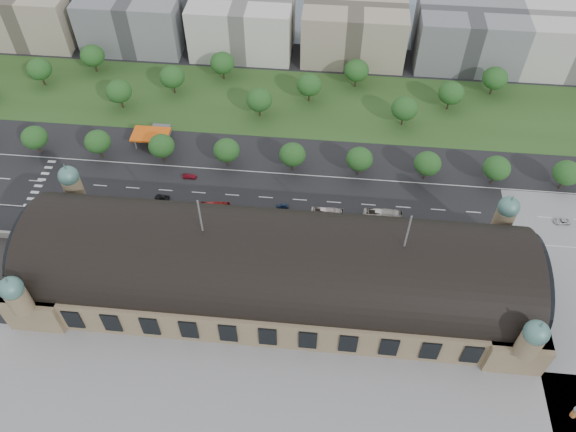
# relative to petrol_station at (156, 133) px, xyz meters

# --- Properties ---
(ground) EXTENTS (900.00, 900.00, 0.00)m
(ground) POSITION_rel_petrol_station_xyz_m (53.91, -65.28, -2.95)
(ground) COLOR black
(ground) RESTS_ON ground
(station) EXTENTS (150.00, 48.40, 44.30)m
(station) POSITION_rel_petrol_station_xyz_m (53.91, -65.28, 7.33)
(station) COLOR #866E53
(station) RESTS_ON ground
(road_slab) EXTENTS (260.00, 26.00, 0.10)m
(road_slab) POSITION_rel_petrol_station_xyz_m (33.91, -27.28, -2.95)
(road_slab) COLOR black
(road_slab) RESTS_ON ground
(grass_belt) EXTENTS (300.00, 45.00, 0.10)m
(grass_belt) POSITION_rel_petrol_station_xyz_m (38.91, 27.72, -2.95)
(grass_belt) COLOR #29471C
(grass_belt) RESTS_ON ground
(petrol_station) EXTENTS (14.00, 13.00, 5.05)m
(petrol_station) POSITION_rel_petrol_station_xyz_m (0.00, 0.00, 0.00)
(petrol_station) COLOR #E3560D
(petrol_station) RESTS_ON ground
(office_1) EXTENTS (45.00, 32.00, 24.00)m
(office_1) POSITION_rel_petrol_station_xyz_m (-76.09, 67.72, 9.05)
(office_1) COLOR tan
(office_1) RESTS_ON ground
(office_2) EXTENTS (45.00, 32.00, 24.00)m
(office_2) POSITION_rel_petrol_station_xyz_m (-26.09, 67.72, 9.05)
(office_2) COLOR gray
(office_2) RESTS_ON ground
(office_3) EXTENTS (45.00, 32.00, 24.00)m
(office_3) POSITION_rel_petrol_station_xyz_m (23.91, 67.72, 9.05)
(office_3) COLOR silver
(office_3) RESTS_ON ground
(office_4) EXTENTS (45.00, 32.00, 24.00)m
(office_4) POSITION_rel_petrol_station_xyz_m (73.91, 67.72, 9.05)
(office_4) COLOR tan
(office_4) RESTS_ON ground
(office_5) EXTENTS (45.00, 32.00, 24.00)m
(office_5) POSITION_rel_petrol_station_xyz_m (123.91, 67.72, 9.05)
(office_5) COLOR gray
(office_5) RESTS_ON ground
(office_6) EXTENTS (45.00, 32.00, 24.00)m
(office_6) POSITION_rel_petrol_station_xyz_m (168.91, 67.72, 9.05)
(office_6) COLOR silver
(office_6) RESTS_ON ground
(tree_row_1) EXTENTS (9.60, 9.60, 11.52)m
(tree_row_1) POSITION_rel_petrol_station_xyz_m (-42.09, -12.28, 4.48)
(tree_row_1) COLOR #2D2116
(tree_row_1) RESTS_ON ground
(tree_row_2) EXTENTS (9.60, 9.60, 11.52)m
(tree_row_2) POSITION_rel_petrol_station_xyz_m (-18.09, -12.28, 4.48)
(tree_row_2) COLOR #2D2116
(tree_row_2) RESTS_ON ground
(tree_row_3) EXTENTS (9.60, 9.60, 11.52)m
(tree_row_3) POSITION_rel_petrol_station_xyz_m (5.91, -12.28, 4.48)
(tree_row_3) COLOR #2D2116
(tree_row_3) RESTS_ON ground
(tree_row_4) EXTENTS (9.60, 9.60, 11.52)m
(tree_row_4) POSITION_rel_petrol_station_xyz_m (29.91, -12.28, 4.48)
(tree_row_4) COLOR #2D2116
(tree_row_4) RESTS_ON ground
(tree_row_5) EXTENTS (9.60, 9.60, 11.52)m
(tree_row_5) POSITION_rel_petrol_station_xyz_m (53.91, -12.28, 4.48)
(tree_row_5) COLOR #2D2116
(tree_row_5) RESTS_ON ground
(tree_row_6) EXTENTS (9.60, 9.60, 11.52)m
(tree_row_6) POSITION_rel_petrol_station_xyz_m (77.91, -12.28, 4.48)
(tree_row_6) COLOR #2D2116
(tree_row_6) RESTS_ON ground
(tree_row_7) EXTENTS (9.60, 9.60, 11.52)m
(tree_row_7) POSITION_rel_petrol_station_xyz_m (101.91, -12.28, 4.48)
(tree_row_7) COLOR #2D2116
(tree_row_7) RESTS_ON ground
(tree_row_8) EXTENTS (9.60, 9.60, 11.52)m
(tree_row_8) POSITION_rel_petrol_station_xyz_m (125.91, -12.28, 4.48)
(tree_row_8) COLOR #2D2116
(tree_row_8) RESTS_ON ground
(tree_row_9) EXTENTS (9.60, 9.60, 11.52)m
(tree_row_9) POSITION_rel_petrol_station_xyz_m (149.91, -12.28, 4.48)
(tree_row_9) COLOR #2D2116
(tree_row_9) RESTS_ON ground
(tree_belt_1) EXTENTS (10.40, 10.40, 12.48)m
(tree_belt_1) POSITION_rel_petrol_station_xyz_m (-57.09, 29.72, 5.10)
(tree_belt_1) COLOR #2D2116
(tree_belt_1) RESTS_ON ground
(tree_belt_2) EXTENTS (10.40, 10.40, 12.48)m
(tree_belt_2) POSITION_rel_petrol_station_xyz_m (-38.09, 41.72, 5.10)
(tree_belt_2) COLOR #2D2116
(tree_belt_2) RESTS_ON ground
(tree_belt_3) EXTENTS (10.40, 10.40, 12.48)m
(tree_belt_3) POSITION_rel_petrol_station_xyz_m (-19.09, 17.72, 5.10)
(tree_belt_3) COLOR #2D2116
(tree_belt_3) RESTS_ON ground
(tree_belt_4) EXTENTS (10.40, 10.40, 12.48)m
(tree_belt_4) POSITION_rel_petrol_station_xyz_m (-0.09, 29.72, 5.10)
(tree_belt_4) COLOR #2D2116
(tree_belt_4) RESTS_ON ground
(tree_belt_5) EXTENTS (10.40, 10.40, 12.48)m
(tree_belt_5) POSITION_rel_petrol_station_xyz_m (18.91, 41.72, 5.10)
(tree_belt_5) COLOR #2D2116
(tree_belt_5) RESTS_ON ground
(tree_belt_6) EXTENTS (10.40, 10.40, 12.48)m
(tree_belt_6) POSITION_rel_petrol_station_xyz_m (37.91, 17.72, 5.10)
(tree_belt_6) COLOR #2D2116
(tree_belt_6) RESTS_ON ground
(tree_belt_7) EXTENTS (10.40, 10.40, 12.48)m
(tree_belt_7) POSITION_rel_petrol_station_xyz_m (56.91, 29.72, 5.10)
(tree_belt_7) COLOR #2D2116
(tree_belt_7) RESTS_ON ground
(tree_belt_8) EXTENTS (10.40, 10.40, 12.48)m
(tree_belt_8) POSITION_rel_petrol_station_xyz_m (75.91, 41.72, 5.10)
(tree_belt_8) COLOR #2D2116
(tree_belt_8) RESTS_ON ground
(tree_belt_9) EXTENTS (10.40, 10.40, 12.48)m
(tree_belt_9) POSITION_rel_petrol_station_xyz_m (94.91, 17.72, 5.10)
(tree_belt_9) COLOR #2D2116
(tree_belt_9) RESTS_ON ground
(tree_belt_10) EXTENTS (10.40, 10.40, 12.48)m
(tree_belt_10) POSITION_rel_petrol_station_xyz_m (113.91, 29.72, 5.10)
(tree_belt_10) COLOR #2D2116
(tree_belt_10) RESTS_ON ground
(tree_belt_11) EXTENTS (10.40, 10.40, 12.48)m
(tree_belt_11) POSITION_rel_petrol_station_xyz_m (132.91, 41.72, 5.10)
(tree_belt_11) COLOR #2D2116
(tree_belt_11) RESTS_ON ground
(traffic_car_2) EXTENTS (5.32, 2.86, 1.42)m
(traffic_car_2) POSITION_rel_petrol_station_xyz_m (9.79, -31.45, -2.24)
(traffic_car_2) COLOR black
(traffic_car_2) RESTS_ON ground
(traffic_car_3) EXTENTS (5.17, 2.27, 1.48)m
(traffic_car_3) POSITION_rel_petrol_station_xyz_m (17.20, -20.17, -2.21)
(traffic_car_3) COLOR maroon
(traffic_car_3) RESTS_ON ground
(traffic_car_4) EXTENTS (4.15, 1.82, 1.39)m
(traffic_car_4) POSITION_rel_petrol_station_xyz_m (52.22, -31.32, -2.25)
(traffic_car_4) COLOR #1B2B4C
(traffic_car_4) RESTS_ON ground
(traffic_car_6) EXTENTS (5.37, 2.77, 1.45)m
(traffic_car_6) POSITION_rel_petrol_station_xyz_m (146.82, -29.26, -2.23)
(traffic_car_6) COLOR silver
(traffic_car_6) RESTS_ON ground
(parked_car_0) EXTENTS (5.03, 3.19, 1.56)m
(parked_car_0) POSITION_rel_petrol_station_xyz_m (-1.68, -40.28, -2.17)
(parked_car_0) COLOR black
(parked_car_0) RESTS_ON ground
(parked_car_1) EXTENTS (6.41, 5.16, 1.62)m
(parked_car_1) POSITION_rel_petrol_station_xyz_m (-6.13, -44.28, -2.14)
(parked_car_1) COLOR maroon
(parked_car_1) RESTS_ON ground
(parked_car_2) EXTENTS (5.31, 4.10, 1.43)m
(parked_car_2) POSITION_rel_petrol_station_xyz_m (13.47, -44.28, -2.23)
(parked_car_2) COLOR #1B1743
(parked_car_2) RESTS_ON ground
(parked_car_3) EXTENTS (4.05, 3.33, 1.30)m
(parked_car_3) POSITION_rel_petrol_station_xyz_m (9.90, -41.58, -2.30)
(parked_car_3) COLOR #515258
(parked_car_3) RESTS_ON ground
(parked_car_4) EXTENTS (4.73, 3.68, 1.50)m
(parked_car_4) POSITION_rel_petrol_station_xyz_m (2.09, -44.28, -2.20)
(parked_car_4) COLOR silver
(parked_car_4) RESTS_ON ground
(parked_car_5) EXTENTS (6.08, 4.67, 1.53)m
(parked_car_5) POSITION_rel_petrol_station_xyz_m (27.65, -44.28, -2.18)
(parked_car_5) COLOR gray
(parked_car_5) RESTS_ON ground
(parked_car_6) EXTENTS (4.82, 3.66, 1.30)m
(parked_car_6) POSITION_rel_petrol_station_xyz_m (32.19, -42.74, -2.30)
(parked_car_6) COLOR black
(parked_car_6) RESTS_ON ground
(bus_west) EXTENTS (11.02, 3.45, 3.02)m
(bus_west) POSITION_rel_petrol_station_xyz_m (29.18, -34.86, -1.44)
(bus_west) COLOR #B11C1D
(bus_west) RESTS_ON ground
(bus_mid) EXTENTS (11.28, 2.70, 3.14)m
(bus_mid) POSITION_rel_petrol_station_xyz_m (67.87, -33.87, -1.38)
(bus_mid) COLOR silver
(bus_mid) RESTS_ON ground
(bus_east) EXTENTS (13.29, 3.37, 3.68)m
(bus_east) POSITION_rel_petrol_station_xyz_m (86.59, -33.28, -1.11)
(bus_east) COLOR beige
(bus_east) RESTS_ON ground
(advertising_column) EXTENTS (1.94, 1.94, 3.68)m
(advertising_column) POSITION_rel_petrol_station_xyz_m (134.93, -97.00, -1.04)
(advertising_column) COLOR #E23856
(advertising_column) RESTS_ON ground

